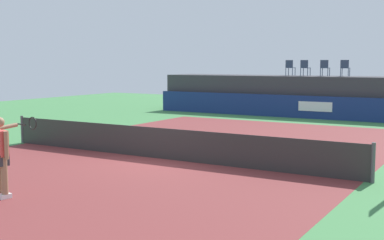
% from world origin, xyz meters
% --- Properties ---
extents(ground_plane, '(48.00, 48.00, 0.00)m').
position_xyz_m(ground_plane, '(0.00, 3.00, 0.00)').
color(ground_plane, '#3D7A42').
extents(court_inner, '(12.00, 22.00, 0.00)m').
position_xyz_m(court_inner, '(0.00, 0.00, 0.00)').
color(court_inner, maroon).
rests_on(court_inner, ground).
extents(sponsor_wall, '(18.00, 0.22, 1.20)m').
position_xyz_m(sponsor_wall, '(0.00, 13.50, 0.60)').
color(sponsor_wall, navy).
rests_on(sponsor_wall, ground).
extents(spectator_platform, '(18.00, 2.80, 2.20)m').
position_xyz_m(spectator_platform, '(0.00, 15.30, 1.10)').
color(spectator_platform, '#38383D').
rests_on(spectator_platform, ground).
extents(spectator_chair_far_left, '(0.46, 0.46, 0.89)m').
position_xyz_m(spectator_chair_far_left, '(-1.57, 15.44, 2.69)').
color(spectator_chair_far_left, '#2D3D56').
rests_on(spectator_chair_far_left, spectator_platform).
extents(spectator_chair_left, '(0.46, 0.46, 0.89)m').
position_xyz_m(spectator_chair_left, '(-0.54, 15.01, 2.69)').
color(spectator_chair_left, '#2D3D56').
rests_on(spectator_chair_left, spectator_platform).
extents(spectator_chair_center, '(0.46, 0.46, 0.89)m').
position_xyz_m(spectator_chair_center, '(0.53, 15.14, 2.69)').
color(spectator_chair_center, '#2D3D56').
rests_on(spectator_chair_center, spectator_platform).
extents(spectator_chair_right, '(0.47, 0.47, 0.89)m').
position_xyz_m(spectator_chair_right, '(1.63, 15.14, 2.69)').
color(spectator_chair_right, '#2D3D56').
rests_on(spectator_chair_right, spectator_platform).
extents(tennis_net, '(12.40, 0.02, 0.95)m').
position_xyz_m(tennis_net, '(0.00, 0.00, 0.47)').
color(tennis_net, '#2D2D2D').
rests_on(tennis_net, ground).
extents(net_post_near, '(0.10, 0.10, 1.00)m').
position_xyz_m(net_post_near, '(-6.20, 0.00, 0.50)').
color(net_post_near, '#4C4C51').
rests_on(net_post_near, ground).
extents(net_post_far, '(0.10, 0.10, 1.00)m').
position_xyz_m(net_post_far, '(6.20, 0.00, 0.50)').
color(net_post_far, '#4C4C51').
rests_on(net_post_far, ground).
extents(tennis_player, '(0.57, 1.19, 1.77)m').
position_xyz_m(tennis_player, '(-0.45, -5.54, 0.96)').
color(tennis_player, white).
rests_on(tennis_player, court_inner).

